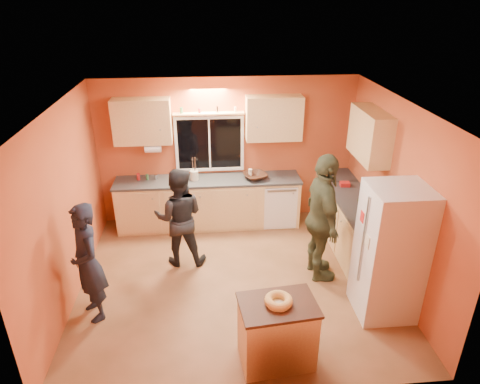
{
  "coord_description": "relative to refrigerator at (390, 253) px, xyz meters",
  "views": [
    {
      "loc": [
        -0.39,
        -5.14,
        3.9
      ],
      "look_at": [
        0.1,
        0.4,
        1.25
      ],
      "focal_mm": 32.0,
      "sensor_mm": 36.0,
      "label": 1
    }
  ],
  "objects": [
    {
      "name": "person_right",
      "position": [
        -0.66,
        0.82,
        0.06
      ],
      "size": [
        0.5,
        1.14,
        1.93
      ],
      "primitive_type": "imported",
      "rotation": [
        0.0,
        0.0,
        1.6
      ],
      "color": "#2E3421",
      "rests_on": "ground"
    },
    {
      "name": "person_left",
      "position": [
        -3.79,
        0.24,
        -0.09
      ],
      "size": [
        0.63,
        0.7,
        1.61
      ],
      "primitive_type": "imported",
      "rotation": [
        0.0,
        0.0,
        -1.03
      ],
      "color": "black",
      "rests_on": "ground"
    },
    {
      "name": "right_counter",
      "position": [
        0.06,
        1.3,
        -0.45
      ],
      "size": [
        0.62,
        1.84,
        0.9
      ],
      "color": "tan",
      "rests_on": "ground"
    },
    {
      "name": "red_box",
      "position": [
        0.05,
        2.01,
        0.04
      ],
      "size": [
        0.17,
        0.13,
        0.07
      ],
      "primitive_type": "cube",
      "rotation": [
        0.0,
        0.0,
        -0.09
      ],
      "color": "red",
      "rests_on": "right_counter"
    },
    {
      "name": "back_counter",
      "position": [
        -1.88,
        2.5,
        -0.45
      ],
      "size": [
        4.23,
        0.62,
        0.9
      ],
      "color": "tan",
      "rests_on": "ground"
    },
    {
      "name": "island",
      "position": [
        -1.55,
        -0.74,
        -0.49
      ],
      "size": [
        0.9,
        0.66,
        0.82
      ],
      "rotation": [
        0.0,
        0.0,
        0.1
      ],
      "color": "tan",
      "rests_on": "ground"
    },
    {
      "name": "person_center",
      "position": [
        -2.7,
        1.37,
        -0.11
      ],
      "size": [
        0.8,
        0.64,
        1.57
      ],
      "primitive_type": "imported",
      "rotation": [
        0.0,
        0.0,
        3.08
      ],
      "color": "black",
      "rests_on": "ground"
    },
    {
      "name": "refrigerator",
      "position": [
        0.0,
        0.0,
        0.0
      ],
      "size": [
        0.72,
        0.7,
        1.8
      ],
      "primitive_type": "cube",
      "color": "silver",
      "rests_on": "ground"
    },
    {
      "name": "ground",
      "position": [
        -1.89,
        0.8,
        -0.9
      ],
      "size": [
        4.5,
        4.5,
        0.0
      ],
      "primitive_type": "plane",
      "color": "brown",
      "rests_on": "ground"
    },
    {
      "name": "bundt_pastry",
      "position": [
        -1.55,
        -0.74,
        -0.04
      ],
      "size": [
        0.31,
        0.31,
        0.09
      ],
      "primitive_type": "torus",
      "color": "tan",
      "rests_on": "island"
    },
    {
      "name": "mixing_bowl",
      "position": [
        -1.42,
        2.45,
        0.05
      ],
      "size": [
        0.51,
        0.51,
        0.1
      ],
      "primitive_type": "imported",
      "rotation": [
        0.0,
        0.0,
        0.34
      ],
      "color": "black",
      "rests_on": "back_counter"
    },
    {
      "name": "potted_plant",
      "position": [
        0.05,
        1.06,
        0.15
      ],
      "size": [
        0.32,
        0.3,
        0.3
      ],
      "primitive_type": "imported",
      "rotation": [
        0.0,
        0.0,
        -0.27
      ],
      "color": "gray",
      "rests_on": "right_counter"
    },
    {
      "name": "utensil_crock",
      "position": [
        -2.47,
        2.5,
        0.09
      ],
      "size": [
        0.14,
        0.14,
        0.17
      ],
      "primitive_type": "cylinder",
      "color": "beige",
      "rests_on": "back_counter"
    },
    {
      "name": "room_shell",
      "position": [
        -1.77,
        1.21,
        0.72
      ],
      "size": [
        4.54,
        4.04,
        2.61
      ],
      "color": "#C55B32",
      "rests_on": "ground"
    }
  ]
}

